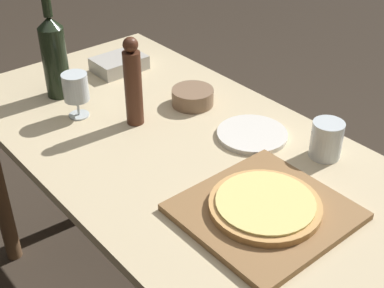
{
  "coord_description": "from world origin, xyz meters",
  "views": [
    {
      "loc": [
        -0.78,
        -0.93,
        1.59
      ],
      "look_at": [
        -0.04,
        -0.04,
        0.82
      ],
      "focal_mm": 50.0,
      "sensor_mm": 36.0,
      "label": 1
    }
  ],
  "objects_px": {
    "small_bowl": "(193,97)",
    "wine_glass": "(76,88)",
    "pizza": "(265,205)",
    "wine_bottle": "(54,56)",
    "pepper_mill": "(133,83)"
  },
  "relations": [
    {
      "from": "pepper_mill",
      "to": "pizza",
      "type": "bearing_deg",
      "value": -91.11
    },
    {
      "from": "pizza",
      "to": "wine_glass",
      "type": "xyz_separation_m",
      "value": [
        -0.1,
        0.68,
        0.06
      ]
    },
    {
      "from": "small_bowl",
      "to": "pizza",
      "type": "bearing_deg",
      "value": -112.49
    },
    {
      "from": "pizza",
      "to": "pepper_mill",
      "type": "relative_size",
      "value": 0.97
    },
    {
      "from": "wine_bottle",
      "to": "pepper_mill",
      "type": "distance_m",
      "value": 0.32
    },
    {
      "from": "small_bowl",
      "to": "wine_glass",
      "type": "bearing_deg",
      "value": 151.9
    },
    {
      "from": "wine_bottle",
      "to": "pepper_mill",
      "type": "xyz_separation_m",
      "value": [
        0.09,
        -0.3,
        -0.01
      ]
    },
    {
      "from": "pizza",
      "to": "small_bowl",
      "type": "relative_size",
      "value": 1.99
    },
    {
      "from": "pepper_mill",
      "to": "small_bowl",
      "type": "xyz_separation_m",
      "value": [
        0.2,
        -0.02,
        -0.1
      ]
    },
    {
      "from": "wine_bottle",
      "to": "pepper_mill",
      "type": "height_order",
      "value": "wine_bottle"
    },
    {
      "from": "pepper_mill",
      "to": "wine_glass",
      "type": "xyz_separation_m",
      "value": [
        -0.11,
        0.14,
        -0.04
      ]
    },
    {
      "from": "pizza",
      "to": "wine_bottle",
      "type": "xyz_separation_m",
      "value": [
        -0.08,
        0.84,
        0.11
      ]
    },
    {
      "from": "small_bowl",
      "to": "pepper_mill",
      "type": "bearing_deg",
      "value": 173.2
    },
    {
      "from": "pepper_mill",
      "to": "wine_glass",
      "type": "bearing_deg",
      "value": 127.57
    },
    {
      "from": "pepper_mill",
      "to": "small_bowl",
      "type": "relative_size",
      "value": 2.04
    }
  ]
}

